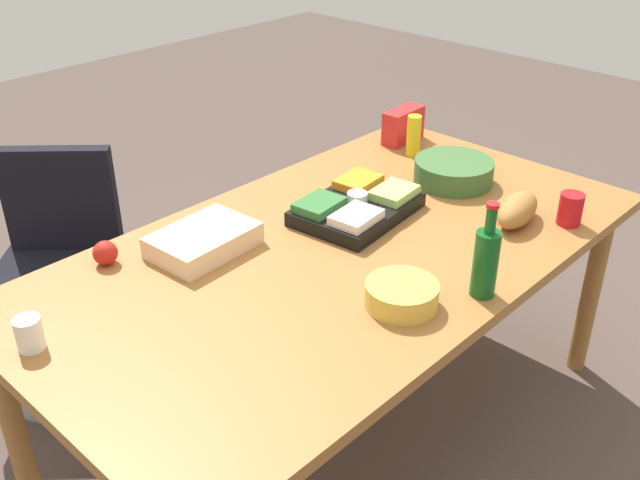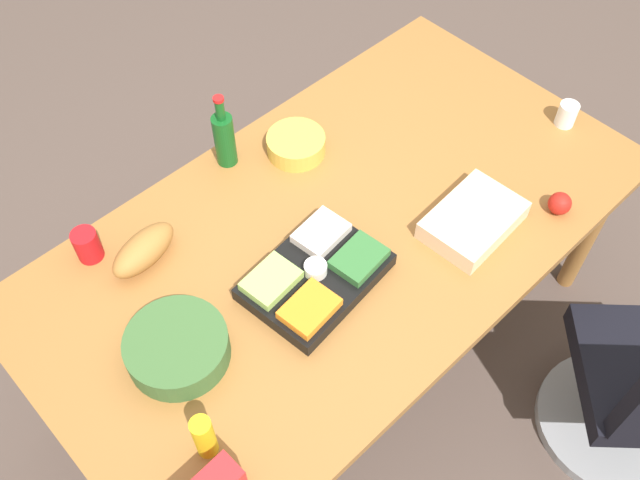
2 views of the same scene
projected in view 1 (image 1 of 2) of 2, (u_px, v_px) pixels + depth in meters
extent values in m
plane|color=#4F413A|center=(337.00, 427.00, 2.72)|extent=(10.00, 10.00, 0.00)
cube|color=#97622F|center=(339.00, 251.00, 2.34)|extent=(2.07, 1.13, 0.04)
cylinder|color=#97622F|center=(398.00, 214.00, 3.42)|extent=(0.07, 0.07, 0.74)
cylinder|color=#97622F|center=(13.00, 422.00, 2.22)|extent=(0.07, 0.07, 0.74)
cylinder|color=#97622F|center=(591.00, 291.00, 2.85)|extent=(0.07, 0.07, 0.74)
cylinder|color=gray|center=(73.00, 371.00, 2.96)|extent=(0.56, 0.56, 0.05)
cylinder|color=gray|center=(64.00, 327.00, 2.85)|extent=(0.06, 0.06, 0.39)
cube|color=black|center=(55.00, 285.00, 2.76)|extent=(0.68, 0.68, 0.09)
cube|color=black|center=(60.00, 199.00, 2.83)|extent=(0.35, 0.35, 0.42)
cylinder|color=#396030|center=(454.00, 172.00, 2.73)|extent=(0.35, 0.35, 0.09)
cylinder|color=white|center=(29.00, 334.00, 1.85)|extent=(0.09, 0.09, 0.09)
cube|color=beige|center=(203.00, 240.00, 2.29)|extent=(0.33, 0.24, 0.07)
ellipsoid|color=#A16A30|center=(517.00, 210.00, 2.45)|extent=(0.26, 0.15, 0.10)
cylinder|color=#11511B|center=(485.00, 264.00, 2.04)|extent=(0.08, 0.08, 0.20)
cylinder|color=#11511B|center=(491.00, 220.00, 1.98)|extent=(0.04, 0.04, 0.08)
cylinder|color=red|center=(493.00, 205.00, 1.95)|extent=(0.04, 0.04, 0.01)
cylinder|color=gold|center=(402.00, 295.00, 2.03)|extent=(0.22, 0.22, 0.07)
cylinder|color=red|center=(570.00, 209.00, 2.44)|extent=(0.09, 0.09, 0.11)
cube|color=black|center=(357.00, 209.00, 2.51)|extent=(0.45, 0.35, 0.05)
cube|color=orange|center=(358.00, 181.00, 2.61)|extent=(0.17, 0.14, 0.03)
cube|color=#316A32|center=(319.00, 205.00, 2.44)|extent=(0.17, 0.14, 0.03)
cube|color=#9FCB62|center=(394.00, 192.00, 2.53)|extent=(0.17, 0.14, 0.03)
cube|color=silver|center=(356.00, 217.00, 2.37)|extent=(0.17, 0.14, 0.03)
cylinder|color=white|center=(357.00, 198.00, 2.48)|extent=(0.08, 0.08, 0.04)
cylinder|color=yellow|center=(414.00, 136.00, 2.95)|extent=(0.07, 0.07, 0.17)
sphere|color=red|center=(105.00, 253.00, 2.22)|extent=(0.08, 0.08, 0.08)
cube|color=red|center=(403.00, 125.00, 3.08)|extent=(0.20, 0.09, 0.14)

